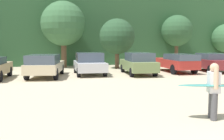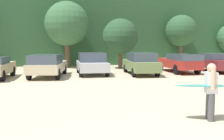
% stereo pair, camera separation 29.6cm
% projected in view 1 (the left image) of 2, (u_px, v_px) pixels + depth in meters
% --- Properties ---
extents(hillside_ridge, '(108.00, 12.00, 8.57)m').
position_uv_depth(hillside_ridge, '(76.00, 26.00, 31.43)').
color(hillside_ridge, '#2D5633').
rests_on(hillside_ridge, ground_plane).
extents(tree_far_left, '(4.02, 4.02, 5.98)m').
position_uv_depth(tree_far_left, '(63.00, 24.00, 23.55)').
color(tree_far_left, brown).
rests_on(tree_far_left, ground_plane).
extents(tree_center_right, '(3.10, 3.10, 4.35)m').
position_uv_depth(tree_center_right, '(117.00, 37.00, 22.81)').
color(tree_center_right, brown).
rests_on(tree_center_right, ground_plane).
extents(tree_center_left, '(3.21, 3.21, 5.11)m').
position_uv_depth(tree_center_left, '(177.00, 31.00, 26.98)').
color(tree_center_left, brown).
rests_on(tree_center_left, ground_plane).
extents(parked_car_champagne, '(2.68, 4.84, 1.49)m').
position_uv_depth(parked_car_champagne, '(45.00, 65.00, 16.97)').
color(parked_car_champagne, beige).
rests_on(parked_car_champagne, ground_plane).
extents(parked_car_silver, '(2.05, 3.95, 1.55)m').
position_uv_depth(parked_car_silver, '(89.00, 64.00, 18.37)').
color(parked_car_silver, silver).
rests_on(parked_car_silver, ground_plane).
extents(parked_car_olive_green, '(2.10, 4.53, 1.55)m').
position_uv_depth(parked_car_olive_green, '(138.00, 63.00, 18.51)').
color(parked_car_olive_green, '#6B7F4C').
rests_on(parked_car_olive_green, ground_plane).
extents(parked_car_red, '(1.93, 4.76, 1.42)m').
position_uv_depth(parked_car_red, '(176.00, 62.00, 19.91)').
color(parked_car_red, '#B72D28').
rests_on(parked_car_red, ground_plane).
extents(parked_car_maroon, '(2.45, 4.64, 1.43)m').
position_uv_depth(parked_car_maroon, '(212.00, 62.00, 20.51)').
color(parked_car_maroon, maroon).
rests_on(parked_car_maroon, ground_plane).
extents(person_adult, '(0.42, 0.65, 1.63)m').
position_uv_depth(person_adult, '(214.00, 88.00, 7.52)').
color(person_adult, '#4C4C51').
rests_on(person_adult, ground_plane).
extents(surfboard_teal, '(1.85, 0.96, 0.11)m').
position_uv_depth(surfboard_teal, '(209.00, 85.00, 7.50)').
color(surfboard_teal, teal).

